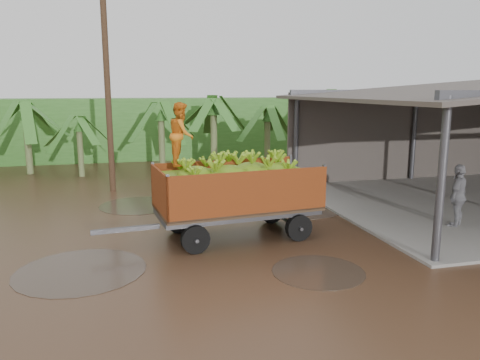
% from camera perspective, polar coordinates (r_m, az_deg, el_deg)
% --- Properties ---
extents(ground, '(100.00, 100.00, 0.00)m').
position_cam_1_polar(ground, '(13.68, -5.70, -6.62)').
color(ground, black).
rests_on(ground, ground).
extents(hedge_north, '(22.00, 3.00, 3.60)m').
position_cam_1_polar(hedge_north, '(28.99, -14.52, 6.05)').
color(hedge_north, '#2D661E').
rests_on(hedge_north, ground).
extents(banana_trailer, '(6.27, 2.61, 3.79)m').
position_cam_1_polar(banana_trailer, '(13.08, -0.58, -1.18)').
color(banana_trailer, '#9E4016').
rests_on(banana_trailer, ground).
extents(man_blue, '(0.65, 0.47, 1.68)m').
position_cam_1_polar(man_blue, '(15.10, -7.46, -1.67)').
color(man_blue, '#7692D8').
rests_on(man_blue, ground).
extents(man_grey, '(1.21, 1.05, 1.95)m').
position_cam_1_polar(man_grey, '(15.43, 25.04, -1.83)').
color(man_grey, gray).
rests_on(man_grey, ground).
extents(utility_pole, '(1.20, 0.24, 8.56)m').
position_cam_1_polar(utility_pole, '(19.56, -15.87, 11.20)').
color(utility_pole, '#47301E').
rests_on(utility_pole, ground).
extents(banana_plants, '(25.37, 20.18, 4.17)m').
position_cam_1_polar(banana_plants, '(20.25, -21.13, 3.83)').
color(banana_plants, '#2D661E').
rests_on(banana_plants, ground).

